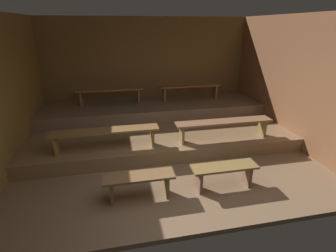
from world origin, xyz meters
TOP-DOWN VIEW (x-y plane):
  - ground at (0.00, 2.29)m, footprint 6.61×5.37m
  - wall_back at (0.00, 4.60)m, footprint 6.61×0.06m
  - wall_left at (-2.93, 2.29)m, footprint 0.06×5.37m
  - wall_right at (2.93, 2.29)m, footprint 0.06×5.37m
  - platform_lower at (0.00, 2.98)m, footprint 5.81×3.17m
  - platform_middle at (0.00, 3.78)m, footprint 5.81×1.58m
  - bench_floor_left at (-0.70, 0.51)m, footprint 1.09×0.32m
  - bench_floor_right at (0.70, 0.51)m, footprint 1.09×0.32m
  - bench_lower_left at (-1.21, 1.77)m, footprint 2.06×0.32m
  - bench_lower_right at (1.21, 1.77)m, footprint 2.06×0.32m
  - bench_middle_left at (-1.11, 3.96)m, footprint 1.75×0.32m
  - bench_middle_right at (1.11, 3.96)m, footprint 1.75×0.32m

SIDE VIEW (x-z plane):
  - ground at x=0.00m, z-range -0.08..0.00m
  - platform_lower at x=0.00m, z-range 0.00..0.29m
  - bench_floor_left at x=-0.70m, z-range 0.10..0.51m
  - bench_floor_right at x=0.70m, z-range 0.10..0.51m
  - platform_middle at x=0.00m, z-range 0.29..0.57m
  - bench_lower_left at x=-1.21m, z-range 0.41..0.83m
  - bench_lower_right at x=1.21m, z-range 0.41..0.83m
  - bench_middle_left at x=-1.11m, z-range 0.69..1.10m
  - bench_middle_right at x=1.11m, z-range 0.69..1.10m
  - wall_back at x=0.00m, z-range 0.00..2.79m
  - wall_left at x=-2.93m, z-range 0.00..2.79m
  - wall_right at x=2.93m, z-range 0.00..2.79m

